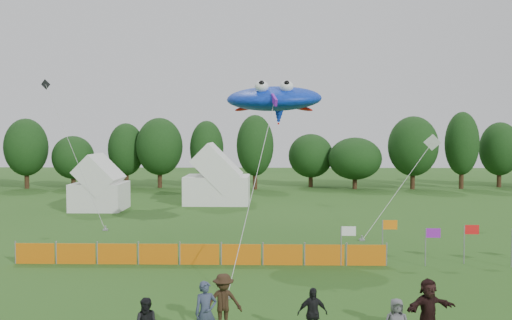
{
  "coord_description": "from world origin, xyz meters",
  "views": [
    {
      "loc": [
        0.56,
        -18.19,
        6.47
      ],
      "look_at": [
        0.0,
        6.0,
        5.2
      ],
      "focal_mm": 40.0,
      "sensor_mm": 36.0,
      "label": 1
    }
  ],
  "objects_px": {
    "spectator_f": "(428,309)",
    "spectator_d": "(312,314)",
    "stingray_kite": "(274,99)",
    "spectator_a": "(206,312)",
    "spectator_c": "(223,302)",
    "tent_left": "(100,187)",
    "tent_right": "(217,181)",
    "barrier_fence": "(200,254)"
  },
  "relations": [
    {
      "from": "spectator_f",
      "to": "stingray_kite",
      "type": "distance_m",
      "value": 16.54
    },
    {
      "from": "tent_right",
      "to": "spectator_f",
      "type": "xyz_separation_m",
      "value": [
        9.52,
        -32.4,
        -1.1
      ]
    },
    {
      "from": "tent_left",
      "to": "spectator_c",
      "type": "distance_m",
      "value": 30.32
    },
    {
      "from": "tent_left",
      "to": "stingray_kite",
      "type": "xyz_separation_m",
      "value": [
        14.05,
        -14.08,
        6.34
      ]
    },
    {
      "from": "tent_right",
      "to": "spectator_d",
      "type": "height_order",
      "value": "tent_right"
    },
    {
      "from": "tent_right",
      "to": "spectator_c",
      "type": "xyz_separation_m",
      "value": [
        3.11,
        -31.9,
        -1.1
      ]
    },
    {
      "from": "spectator_d",
      "to": "stingray_kite",
      "type": "height_order",
      "value": "stingray_kite"
    },
    {
      "from": "tent_left",
      "to": "spectator_d",
      "type": "height_order",
      "value": "tent_left"
    },
    {
      "from": "stingray_kite",
      "to": "spectator_a",
      "type": "bearing_deg",
      "value": -98.5
    },
    {
      "from": "spectator_d",
      "to": "stingray_kite",
      "type": "distance_m",
      "value": 16.13
    },
    {
      "from": "spectator_a",
      "to": "spectator_f",
      "type": "height_order",
      "value": "spectator_a"
    },
    {
      "from": "tent_right",
      "to": "spectator_f",
      "type": "bearing_deg",
      "value": -73.63
    },
    {
      "from": "spectator_a",
      "to": "spectator_c",
      "type": "relative_size",
      "value": 1.02
    },
    {
      "from": "barrier_fence",
      "to": "spectator_d",
      "type": "height_order",
      "value": "spectator_d"
    },
    {
      "from": "spectator_c",
      "to": "spectator_d",
      "type": "xyz_separation_m",
      "value": [
        2.81,
        -0.7,
        -0.12
      ]
    },
    {
      "from": "tent_left",
      "to": "barrier_fence",
      "type": "xyz_separation_m",
      "value": [
        10.42,
        -18.68,
        -1.33
      ]
    },
    {
      "from": "spectator_c",
      "to": "spectator_f",
      "type": "relative_size",
      "value": 1.0
    },
    {
      "from": "barrier_fence",
      "to": "spectator_a",
      "type": "height_order",
      "value": "spectator_a"
    },
    {
      "from": "spectator_d",
      "to": "stingray_kite",
      "type": "xyz_separation_m",
      "value": [
        -1.06,
        14.32,
        7.35
      ]
    },
    {
      "from": "spectator_f",
      "to": "spectator_d",
      "type": "bearing_deg",
      "value": 161.72
    },
    {
      "from": "barrier_fence",
      "to": "spectator_d",
      "type": "bearing_deg",
      "value": -64.28
    },
    {
      "from": "barrier_fence",
      "to": "spectator_f",
      "type": "height_order",
      "value": "spectator_f"
    },
    {
      "from": "barrier_fence",
      "to": "stingray_kite",
      "type": "bearing_deg",
      "value": 51.71
    },
    {
      "from": "barrier_fence",
      "to": "spectator_c",
      "type": "distance_m",
      "value": 9.23
    },
    {
      "from": "barrier_fence",
      "to": "spectator_f",
      "type": "xyz_separation_m",
      "value": [
        8.29,
        -9.53,
        0.44
      ]
    },
    {
      "from": "tent_left",
      "to": "spectator_a",
      "type": "relative_size",
      "value": 2.16
    },
    {
      "from": "spectator_a",
      "to": "spectator_c",
      "type": "xyz_separation_m",
      "value": [
        0.45,
        1.08,
        -0.02
      ]
    },
    {
      "from": "barrier_fence",
      "to": "spectator_c",
      "type": "xyz_separation_m",
      "value": [
        1.88,
        -9.03,
        0.43
      ]
    },
    {
      "from": "stingray_kite",
      "to": "tent_right",
      "type": "bearing_deg",
      "value": 104.88
    },
    {
      "from": "spectator_a",
      "to": "stingray_kite",
      "type": "relative_size",
      "value": 0.11
    },
    {
      "from": "spectator_c",
      "to": "stingray_kite",
      "type": "height_order",
      "value": "stingray_kite"
    },
    {
      "from": "spectator_d",
      "to": "spectator_f",
      "type": "xyz_separation_m",
      "value": [
        3.61,
        0.2,
        0.12
      ]
    },
    {
      "from": "spectator_f",
      "to": "stingray_kite",
      "type": "xyz_separation_m",
      "value": [
        -4.66,
        14.12,
        7.23
      ]
    },
    {
      "from": "spectator_d",
      "to": "tent_right",
      "type": "bearing_deg",
      "value": 89.39
    },
    {
      "from": "tent_right",
      "to": "spectator_d",
      "type": "xyz_separation_m",
      "value": [
        5.91,
        -32.6,
        -1.22
      ]
    },
    {
      "from": "spectator_d",
      "to": "spectator_c",
      "type": "bearing_deg",
      "value": 155.07
    },
    {
      "from": "barrier_fence",
      "to": "spectator_c",
      "type": "height_order",
      "value": "spectator_c"
    },
    {
      "from": "spectator_f",
      "to": "tent_right",
      "type": "bearing_deg",
      "value": 84.96
    },
    {
      "from": "spectator_d",
      "to": "tent_left",
      "type": "bearing_deg",
      "value": 107.12
    },
    {
      "from": "barrier_fence",
      "to": "spectator_c",
      "type": "relative_size",
      "value": 9.58
    },
    {
      "from": "tent_left",
      "to": "barrier_fence",
      "type": "relative_size",
      "value": 0.23
    },
    {
      "from": "tent_right",
      "to": "stingray_kite",
      "type": "bearing_deg",
      "value": -75.12
    }
  ]
}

